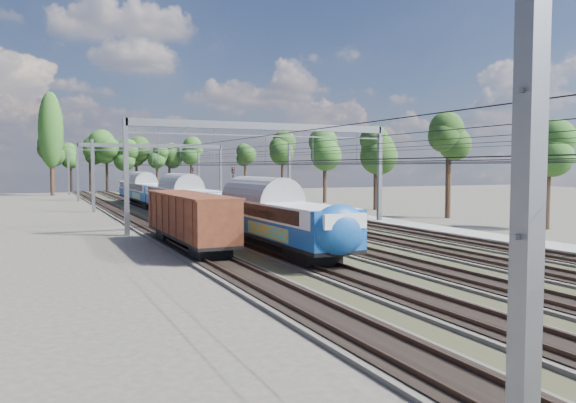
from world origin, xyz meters
name	(u,v)px	position (x,y,z in m)	size (l,w,h in m)	color
track_bed	(214,214)	(0.00, 45.00, 0.10)	(21.00, 130.00, 0.34)	#47423A
platform	(457,233)	(12.00, 20.00, 0.15)	(3.00, 70.00, 0.30)	gray
catenary	(197,158)	(0.33, 52.69, 6.40)	(25.65, 130.00, 9.00)	slate
tree_belt	(172,151)	(6.28, 91.29, 8.31)	(39.76, 99.72, 11.99)	black
poplar	(51,131)	(-14.50, 98.00, 11.89)	(4.40, 4.40, 19.04)	black
emu_train	(182,193)	(-4.50, 41.07, 2.64)	(3.06, 64.73, 4.48)	black
freight_boxcar	(189,217)	(-9.00, 21.07, 2.09)	(2.75, 13.30, 3.43)	black
worker	(153,191)	(2.07, 88.56, 0.95)	(0.69, 0.45, 1.90)	black
signal_near	(233,184)	(2.64, 46.02, 3.32)	(0.33, 0.30, 5.24)	black
signal_far	(193,178)	(8.87, 86.32, 3.30)	(0.34, 0.31, 5.21)	black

